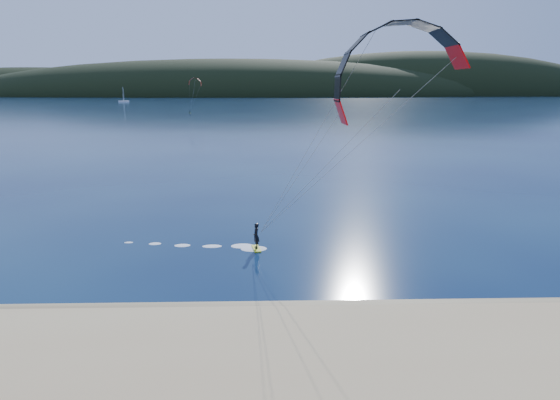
% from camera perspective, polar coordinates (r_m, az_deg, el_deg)
% --- Properties ---
extents(ground, '(1800.00, 1800.00, 0.00)m').
position_cam_1_polar(ground, '(22.18, -4.28, -18.99)').
color(ground, '#08153B').
rests_on(ground, ground).
extents(wet_sand, '(220.00, 2.50, 0.10)m').
position_cam_1_polar(wet_sand, '(26.06, -3.81, -13.57)').
color(wet_sand, '#80694A').
rests_on(wet_sand, ground).
extents(headland, '(1200.00, 310.00, 140.00)m').
position_cam_1_polar(headland, '(764.05, -1.60, 12.67)').
color(headland, black).
rests_on(headland, ground).
extents(kitesurfer_near, '(24.44, 6.96, 15.97)m').
position_cam_1_polar(kitesurfer_near, '(30.82, 13.70, 12.39)').
color(kitesurfer_near, '#C6DD1A').
rests_on(kitesurfer_near, ground).
extents(kitesurfer_far, '(7.15, 4.76, 15.38)m').
position_cam_1_polar(kitesurfer_far, '(230.07, -10.39, 13.71)').
color(kitesurfer_far, '#C6DD1A').
rests_on(kitesurfer_far, ground).
extents(sailboat, '(9.42, 5.83, 13.10)m').
position_cam_1_polar(sailboat, '(432.76, -18.61, 11.43)').
color(sailboat, white).
rests_on(sailboat, ground).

